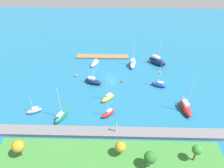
{
  "coord_description": "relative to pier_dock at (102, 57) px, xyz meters",
  "views": [
    {
      "loc": [
        -1.61,
        68.67,
        50.11
      ],
      "look_at": [
        0.0,
        5.7,
        1.5
      ],
      "focal_mm": 35.43,
      "sensor_mm": 36.0,
      "label": 1
    }
  ],
  "objects": [
    {
      "name": "sailboat_red_far_north",
      "position": [
        -4.03,
        35.5,
        0.6
      ],
      "size": [
        4.7,
        4.31,
        8.13
      ],
      "rotation": [
        0.0,
        0.0,
        0.71
      ],
      "color": "red",
      "rests_on": "water"
    },
    {
      "name": "mooring_buoy_red",
      "position": [
        -8.46,
        18.01,
        0.04
      ],
      "size": [
        0.72,
        0.72,
        0.72
      ],
      "primitive_type": "sphere",
      "color": "red",
      "rests_on": "water"
    },
    {
      "name": "pier_dock",
      "position": [
        0.0,
        0.0,
        0.0
      ],
      "size": [
        22.88,
        3.16,
        0.65
      ],
      "primitive_type": "cube",
      "color": "olive",
      "rests_on": "ground"
    },
    {
      "name": "sailboat_green_outer_mooring",
      "position": [
        10.32,
        37.05,
        0.72
      ],
      "size": [
        4.28,
        6.38,
        11.58
      ],
      "rotation": [
        0.0,
        0.0,
        4.27
      ],
      "color": "#19724C",
      "rests_on": "water"
    },
    {
      "name": "park_tree_midwest",
      "position": [
        17.54,
        51.14,
        4.47
      ],
      "size": [
        3.13,
        3.13,
        5.32
      ],
      "color": "brown",
      "rests_on": "shoreline_park"
    },
    {
      "name": "water",
      "position": [
        -4.8,
        15.47,
        -0.32
      ],
      "size": [
        160.0,
        160.0,
        0.0
      ],
      "primitive_type": "plane",
      "color": "#1E668C",
      "rests_on": "ground"
    },
    {
      "name": "sailboat_gray_center_basin",
      "position": [
        19.52,
        34.61,
        0.45
      ],
      "size": [
        5.12,
        3.56,
        7.32
      ],
      "rotation": [
        0.0,
        0.0,
        0.42
      ],
      "color": "gray",
      "rests_on": "water"
    },
    {
      "name": "sailboat_navy_lone_south",
      "position": [
        2.29,
        19.14,
        0.78
      ],
      "size": [
        7.02,
        4.18,
        9.95
      ],
      "rotation": [
        0.0,
        0.0,
        2.82
      ],
      "color": "#141E4C",
      "rests_on": "water"
    },
    {
      "name": "harbor_beacon",
      "position": [
        -6.49,
        42.6,
        2.86
      ],
      "size": [
        0.56,
        0.56,
        3.73
      ],
      "color": "silver",
      "rests_on": "breakwater"
    },
    {
      "name": "sailboat_blue_by_breakwater",
      "position": [
        -21.88,
        20.3,
        0.65
      ],
      "size": [
        5.68,
        3.4,
        10.22
      ],
      "rotation": [
        0.0,
        0.0,
        5.94
      ],
      "color": "#2347B2",
      "rests_on": "water"
    },
    {
      "name": "sailboat_white_along_channel",
      "position": [
        2.69,
        6.56,
        0.61
      ],
      "size": [
        3.91,
        5.32,
        8.47
      ],
      "rotation": [
        0.0,
        0.0,
        1.07
      ],
      "color": "white",
      "rests_on": "water"
    },
    {
      "name": "park_tree_mideast",
      "position": [
        -7.67,
        50.2,
        3.75
      ],
      "size": [
        2.78,
        2.78,
        4.42
      ],
      "color": "brown",
      "rests_on": "shoreline_park"
    },
    {
      "name": "shoreline_park",
      "position": [
        -4.8,
        51.26,
        0.21
      ],
      "size": [
        58.47,
        11.13,
        1.06
      ],
      "primitive_type": "cube",
      "color": "#387A33",
      "rests_on": "ground"
    },
    {
      "name": "sailboat_red_west_end",
      "position": [
        -28.5,
        32.63,
        1.02
      ],
      "size": [
        3.53,
        7.96,
        13.03
      ],
      "rotation": [
        0.0,
        0.0,
        1.73
      ],
      "color": "red",
      "rests_on": "water"
    },
    {
      "name": "mooring_buoy_orange",
      "position": [
        9.5,
        14.62,
        0.12
      ],
      "size": [
        0.89,
        0.89,
        0.89
      ],
      "primitive_type": "sphere",
      "color": "orange",
      "rests_on": "water"
    },
    {
      "name": "sailboat_navy_off_beacon",
      "position": [
        -23.19,
        5.18,
        1.27
      ],
      "size": [
        7.62,
        6.76,
        12.9
      ],
      "rotation": [
        0.0,
        0.0,
        2.47
      ],
      "color": "#141E4C",
      "rests_on": "water"
    },
    {
      "name": "breakwater",
      "position": [
        -4.8,
        42.6,
        0.19
      ],
      "size": [
        66.69,
        3.64,
        1.04
      ],
      "primitive_type": "cube",
      "color": "slate",
      "rests_on": "ground"
    },
    {
      "name": "sailboat_white_east_end",
      "position": [
        -12.97,
        6.74,
        1.05
      ],
      "size": [
        2.98,
        7.01,
        11.54
      ],
      "rotation": [
        0.0,
        0.0,
        4.59
      ],
      "color": "white",
      "rests_on": "water"
    },
    {
      "name": "park_tree_center",
      "position": [
        -14.67,
        53.36,
        4.31
      ],
      "size": [
        3.05,
        3.05,
        5.13
      ],
      "color": "brown",
      "rests_on": "shoreline_park"
    },
    {
      "name": "mooring_buoy_yellow",
      "position": [
        -23.42,
        11.81,
        0.11
      ],
      "size": [
        0.86,
        0.86,
        0.86
      ],
      "primitive_type": "sphere",
      "color": "yellow",
      "rests_on": "water"
    },
    {
      "name": "sailboat_yellow_lone_north",
      "position": [
        -3.61,
        28.1,
        0.6
      ],
      "size": [
        4.98,
        4.89,
        9.63
      ],
      "rotation": [
        0.0,
        0.0,
        0.77
      ],
      "color": "yellow",
      "rests_on": "water"
    },
    {
      "name": "park_tree_west",
      "position": [
        -26.02,
        51.33,
        4.81
      ],
      "size": [
        2.44,
        2.44,
        5.38
      ],
      "color": "brown",
      "rests_on": "shoreline_park"
    }
  ]
}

